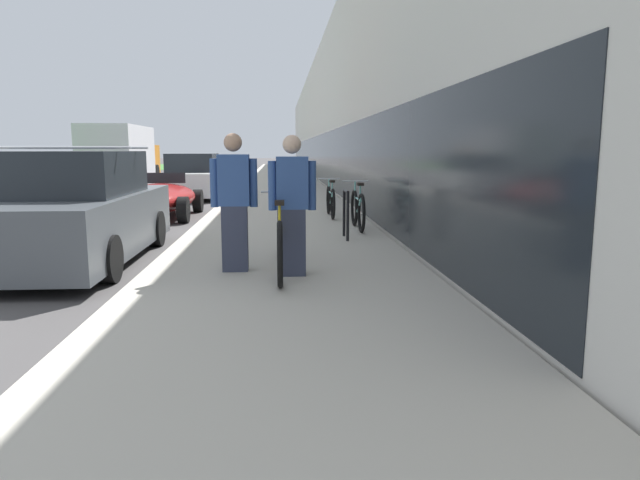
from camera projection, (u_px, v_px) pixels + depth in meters
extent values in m
cube|color=#BCB5A5|center=(281.00, 184.00, 26.76)|extent=(3.67, 70.00, 0.11)
cube|color=silver|center=(394.00, 122.00, 34.62)|extent=(10.00, 70.00, 6.59)
cube|color=#1E2328|center=(312.00, 156.00, 34.59)|extent=(0.10, 63.00, 2.20)
cube|color=#3D7533|center=(40.00, 181.00, 29.83)|extent=(5.92, 70.00, 0.03)
torus|color=black|center=(280.00, 229.00, 8.29)|extent=(0.06, 0.75, 0.75)
torus|color=black|center=(280.00, 254.00, 6.30)|extent=(0.06, 0.75, 0.75)
cylinder|color=yellow|center=(280.00, 222.00, 7.26)|extent=(0.04, 1.71, 0.04)
cylinder|color=yellow|center=(280.00, 235.00, 6.88)|extent=(0.04, 1.02, 0.35)
cylinder|color=yellow|center=(280.00, 216.00, 6.60)|extent=(0.03, 0.03, 0.31)
cube|color=black|center=(279.00, 203.00, 6.57)|extent=(0.11, 0.22, 0.05)
cylinder|color=yellow|center=(280.00, 203.00, 8.07)|extent=(0.03, 0.03, 0.33)
cylinder|color=silver|center=(279.00, 192.00, 8.04)|extent=(0.52, 0.03, 0.03)
cube|color=#33384C|center=(293.00, 242.00, 6.94)|extent=(0.31, 0.23, 0.82)
cube|color=#33518E|center=(292.00, 183.00, 6.83)|extent=(0.38, 0.23, 0.62)
cylinder|color=#33518E|center=(272.00, 186.00, 6.82)|extent=(0.10, 0.10, 0.59)
cylinder|color=#33518E|center=(312.00, 186.00, 6.85)|extent=(0.10, 0.10, 0.59)
sphere|color=beige|center=(292.00, 144.00, 6.76)|extent=(0.22, 0.22, 0.22)
cube|color=#33384C|center=(235.00, 238.00, 7.19)|extent=(0.32, 0.23, 0.83)
cube|color=#33518E|center=(234.00, 180.00, 7.08)|extent=(0.39, 0.23, 0.63)
cylinder|color=#33518E|center=(214.00, 183.00, 7.07)|extent=(0.10, 0.10, 0.60)
cylinder|color=#33518E|center=(253.00, 183.00, 7.10)|extent=(0.10, 0.10, 0.60)
sphere|color=tan|center=(233.00, 142.00, 7.01)|extent=(0.23, 0.23, 0.23)
cylinder|color=black|center=(348.00, 217.00, 9.54)|extent=(0.05, 0.05, 0.82)
cylinder|color=black|center=(344.00, 213.00, 10.09)|extent=(0.05, 0.05, 0.82)
cylinder|color=black|center=(346.00, 191.00, 9.75)|extent=(0.05, 0.55, 0.05)
torus|color=black|center=(354.00, 208.00, 11.50)|extent=(0.06, 0.73, 0.73)
torus|color=black|center=(361.00, 213.00, 10.51)|extent=(0.06, 0.73, 0.73)
cylinder|color=#7AD1C6|center=(358.00, 199.00, 10.97)|extent=(0.04, 0.86, 0.04)
cylinder|color=#7AD1C6|center=(359.00, 205.00, 10.79)|extent=(0.04, 0.52, 0.33)
cylinder|color=#7AD1C6|center=(360.00, 192.00, 10.63)|extent=(0.03, 0.03, 0.30)
cube|color=black|center=(360.00, 184.00, 10.61)|extent=(0.11, 0.22, 0.05)
cylinder|color=#7AD1C6|center=(355.00, 189.00, 11.37)|extent=(0.03, 0.03, 0.32)
cylinder|color=silver|center=(355.00, 181.00, 11.34)|extent=(0.52, 0.03, 0.03)
torus|color=black|center=(329.00, 200.00, 13.60)|extent=(0.06, 0.68, 0.68)
torus|color=black|center=(333.00, 204.00, 12.51)|extent=(0.06, 0.68, 0.68)
cylinder|color=#7AD1C6|center=(331.00, 193.00, 13.02)|extent=(0.04, 0.94, 0.04)
cylinder|color=#7AD1C6|center=(332.00, 198.00, 12.82)|extent=(0.04, 0.57, 0.31)
cylinder|color=#7AD1C6|center=(332.00, 188.00, 12.65)|extent=(0.03, 0.03, 0.28)
cube|color=black|center=(332.00, 181.00, 12.63)|extent=(0.11, 0.22, 0.05)
cylinder|color=#7AD1C6|center=(329.00, 185.00, 13.46)|extent=(0.03, 0.03, 0.30)
cylinder|color=silver|center=(329.00, 179.00, 13.44)|extent=(0.52, 0.03, 0.03)
cube|color=#4C5156|center=(81.00, 224.00, 8.26)|extent=(1.66, 4.57, 0.84)
cube|color=#1E2328|center=(78.00, 173.00, 8.15)|extent=(1.43, 2.28, 0.62)
cylinder|color=silver|center=(88.00, 148.00, 8.59)|extent=(1.78, 0.04, 0.04)
cylinder|color=silver|center=(63.00, 148.00, 7.60)|extent=(1.78, 0.04, 0.04)
cylinder|color=black|center=(63.00, 230.00, 9.60)|extent=(0.22, 0.60, 0.60)
cylinder|color=black|center=(156.00, 229.00, 9.71)|extent=(0.22, 0.60, 0.60)
cylinder|color=black|center=(108.00, 259.00, 7.01)|extent=(0.22, 0.60, 0.60)
ellipsoid|color=maroon|center=(158.00, 198.00, 13.81)|extent=(1.71, 4.00, 0.68)
cube|color=#1E2328|center=(161.00, 178.00, 14.23)|extent=(1.20, 0.04, 0.26)
cylinder|color=black|center=(136.00, 201.00, 14.92)|extent=(0.22, 0.60, 0.60)
cylinder|color=black|center=(198.00, 201.00, 15.04)|extent=(0.22, 0.60, 0.60)
cylinder|color=black|center=(110.00, 210.00, 12.64)|extent=(0.22, 0.60, 0.60)
cylinder|color=black|center=(183.00, 210.00, 12.75)|extent=(0.22, 0.60, 0.60)
cube|color=white|center=(193.00, 183.00, 19.39)|extent=(1.79, 4.21, 0.75)
cube|color=#1E2328|center=(193.00, 163.00, 19.28)|extent=(1.54, 2.10, 0.60)
cylinder|color=black|center=(176.00, 187.00, 20.61)|extent=(0.22, 0.60, 0.60)
cylinder|color=black|center=(222.00, 187.00, 20.73)|extent=(0.22, 0.60, 0.60)
cylinder|color=black|center=(161.00, 192.00, 18.12)|extent=(0.22, 0.60, 0.60)
cylinder|color=black|center=(214.00, 192.00, 18.24)|extent=(0.22, 0.60, 0.60)
cube|color=orange|center=(136.00, 160.00, 31.18)|extent=(2.23, 1.75, 1.66)
cube|color=silver|center=(118.00, 152.00, 27.66)|extent=(2.43, 5.25, 2.55)
cylinder|color=black|center=(114.00, 173.00, 30.76)|extent=(0.28, 0.84, 0.84)
cylinder|color=black|center=(155.00, 172.00, 30.91)|extent=(0.28, 0.84, 0.84)
cylinder|color=black|center=(89.00, 176.00, 26.72)|extent=(0.28, 0.84, 0.84)
cylinder|color=black|center=(137.00, 176.00, 26.88)|extent=(0.28, 0.84, 0.84)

